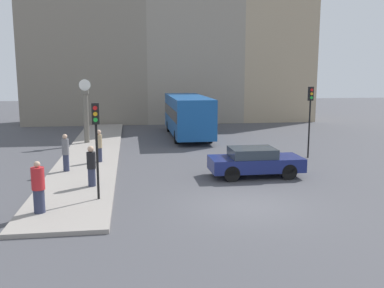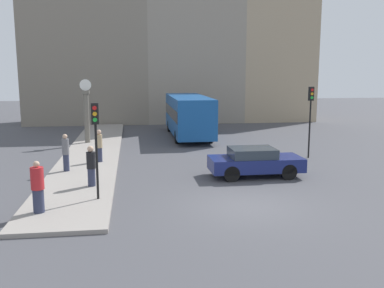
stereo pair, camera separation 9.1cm
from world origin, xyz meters
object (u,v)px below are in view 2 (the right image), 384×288
traffic_light_far (311,107)px  pedestrian_black_jacket (91,166)px  pedestrian_red_top (38,187)px  street_clock (87,112)px  traffic_light_near (96,131)px  pedestrian_grey_jacket (66,152)px  sedan_car (255,162)px  pedestrian_tan_coat (99,145)px  bus_distant (188,114)px

traffic_light_far → pedestrian_black_jacket: 12.61m
pedestrian_red_top → street_clock: bearing=89.3°
traffic_light_near → pedestrian_red_top: traffic_light_near is taller
traffic_light_far → pedestrian_grey_jacket: bearing=-170.7°
street_clock → pedestrian_grey_jacket: 8.40m
street_clock → pedestrian_black_jacket: size_ratio=2.50×
traffic_light_near → sedan_car: bearing=24.2°
traffic_light_near → pedestrian_black_jacket: (-0.39, 1.87, -1.70)m
sedan_car → pedestrian_red_top: 9.69m
sedan_car → pedestrian_grey_jacket: (-8.64, 1.70, 0.34)m
traffic_light_near → traffic_light_far: (11.04, 6.87, 0.14)m
pedestrian_red_top → pedestrian_grey_jacket: size_ratio=0.99×
sedan_car → pedestrian_tan_coat: 8.10m
pedestrian_grey_jacket → bus_distant: bearing=56.3°
street_clock → pedestrian_black_jacket: street_clock is taller
pedestrian_tan_coat → pedestrian_grey_jacket: size_ratio=0.96×
traffic_light_far → pedestrian_grey_jacket: size_ratio=2.25×
street_clock → pedestrian_tan_coat: 6.62m
traffic_light_far → pedestrian_black_jacket: traffic_light_far is taller
pedestrian_tan_coat → traffic_light_far: bearing=0.9°
bus_distant → pedestrian_black_jacket: bearing=-112.9°
pedestrian_black_jacket → pedestrian_grey_jacket: pedestrian_grey_jacket is taller
bus_distant → traffic_light_far: (5.64, -8.74, 1.12)m
pedestrian_tan_coat → pedestrian_red_top: 8.12m
traffic_light_near → pedestrian_tan_coat: traffic_light_near is taller
sedan_car → traffic_light_near: traffic_light_near is taller
traffic_light_near → pedestrian_red_top: size_ratio=2.02×
traffic_light_near → pedestrian_tan_coat: size_ratio=2.10×
pedestrian_tan_coat → pedestrian_red_top: bearing=-100.0°
traffic_light_far → pedestrian_black_jacket: (-11.43, -5.00, -1.84)m
sedan_car → traffic_light_near: (-6.82, -3.07, 1.98)m
pedestrian_grey_jacket → traffic_light_near: bearing=-69.2°
traffic_light_far → street_clock: street_clock is taller
sedan_car → traffic_light_near: bearing=-155.8°
traffic_light_far → pedestrian_tan_coat: traffic_light_far is taller
traffic_light_near → street_clock: 13.21m
traffic_light_far → pedestrian_red_top: (-12.87, -8.17, -1.82)m
pedestrian_red_top → traffic_light_near: bearing=35.4°
sedan_car → pedestrian_red_top: pedestrian_red_top is taller
pedestrian_red_top → pedestrian_tan_coat: bearing=80.0°
bus_distant → traffic_light_near: size_ratio=2.66×
traffic_light_near → street_clock: size_ratio=0.84×
bus_distant → pedestrian_tan_coat: (-5.82, -8.92, -0.70)m
pedestrian_grey_jacket → pedestrian_tan_coat: bearing=53.9°
street_clock → pedestrian_red_top: size_ratio=2.39×
bus_distant → pedestrian_grey_jacket: 13.04m
sedan_car → bus_distant: bearing=96.5°
pedestrian_black_jacket → sedan_car: bearing=9.4°
sedan_car → pedestrian_tan_coat: bearing=153.4°
pedestrian_grey_jacket → pedestrian_red_top: bearing=-90.1°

